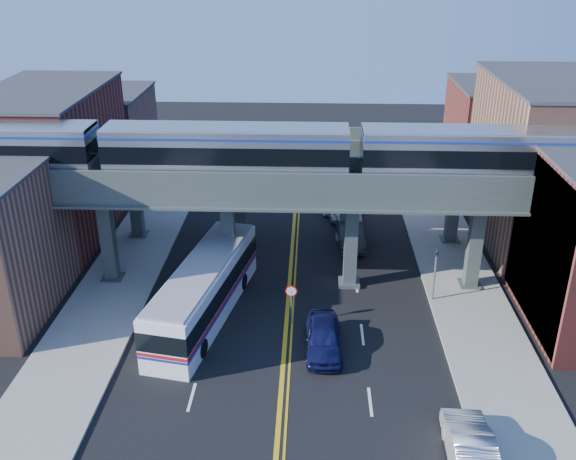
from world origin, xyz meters
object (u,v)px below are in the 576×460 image
object	(u,v)px
traffic_signal	(435,269)
transit_train	(227,150)
car_parked_curb	(470,449)
stop_sign	(291,298)
car_lane_c	(345,207)
transit_bus	(204,291)
car_lane_a	(324,338)
car_lane_b	(351,234)
car_lane_d	(337,196)

from	to	relation	value
traffic_signal	transit_train	bearing A→B (deg)	171.31
transit_train	car_parked_curb	xyz separation A→B (m)	(12.39, -16.00, -8.36)
stop_sign	car_lane_c	distance (m)	17.23
stop_sign	car_parked_curb	xyz separation A→B (m)	(8.20, -11.00, -0.88)
transit_bus	car_lane_a	size ratio (longest dim) A/B	2.67
transit_bus	car_lane_b	size ratio (longest dim) A/B	2.54
transit_train	car_lane_c	xyz separation A→B (m)	(8.08, 11.75, -8.48)
car_lane_a	car_lane_d	distance (m)	21.66
traffic_signal	car_parked_curb	size ratio (longest dim) A/B	0.77
stop_sign	transit_bus	size ratio (longest dim) A/B	0.20
traffic_signal	car_lane_b	world-z (taller)	traffic_signal
car_lane_a	car_lane_b	size ratio (longest dim) A/B	0.95
car_lane_c	transit_train	bearing A→B (deg)	-124.70
car_lane_c	car_parked_curb	world-z (taller)	car_parked_curb
car_lane_a	car_lane_d	world-z (taller)	car_lane_d
traffic_signal	car_lane_a	world-z (taller)	traffic_signal
transit_train	car_lane_b	xyz separation A→B (m)	(8.28, 6.26, -8.38)
transit_train	car_lane_a	size ratio (longest dim) A/B	9.37
car_lane_a	traffic_signal	bearing A→B (deg)	37.88
car_parked_curb	transit_train	bearing A→B (deg)	-50.66
car_lane_b	transit_train	bearing A→B (deg)	-145.69
traffic_signal	car_lane_b	size ratio (longest dim) A/B	0.78
transit_bus	car_lane_b	world-z (taller)	transit_bus
car_lane_d	car_parked_curb	world-z (taller)	car_parked_curb
transit_bus	car_parked_curb	bearing A→B (deg)	-120.22
transit_train	car_lane_b	world-z (taller)	transit_train
stop_sign	car_lane_d	distance (m)	19.25
transit_train	car_lane_c	size ratio (longest dim) A/B	8.52
transit_bus	car_parked_curb	distance (m)	17.94
car_lane_d	car_lane_c	bearing A→B (deg)	-72.29
stop_sign	car_lane_b	size ratio (longest dim) A/B	0.50
car_lane_c	car_lane_b	bearing A→B (deg)	-88.12
transit_train	traffic_signal	distance (m)	14.95
traffic_signal	stop_sign	bearing A→B (deg)	-161.37
stop_sign	transit_bus	world-z (taller)	transit_bus
car_lane_d	traffic_signal	bearing A→B (deg)	-68.77
traffic_signal	transit_bus	distance (m)	14.39
transit_bus	car_lane_d	world-z (taller)	transit_bus
traffic_signal	car_lane_d	bearing A→B (deg)	109.46
transit_bus	stop_sign	bearing A→B (deg)	-87.49
traffic_signal	car_lane_c	bearing A→B (deg)	110.01
stop_sign	car_lane_c	bearing A→B (deg)	76.92
stop_sign	car_lane_d	world-z (taller)	stop_sign
transit_train	traffic_signal	xyz separation A→B (m)	(13.09, -2.00, -6.94)
car_lane_a	car_lane_c	bearing A→B (deg)	83.06
traffic_signal	car_lane_c	world-z (taller)	traffic_signal
stop_sign	car_lane_b	bearing A→B (deg)	70.03
transit_bus	traffic_signal	bearing A→B (deg)	-70.25
car_lane_a	car_parked_curb	size ratio (longest dim) A/B	0.93
transit_train	transit_bus	bearing A→B (deg)	-104.86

